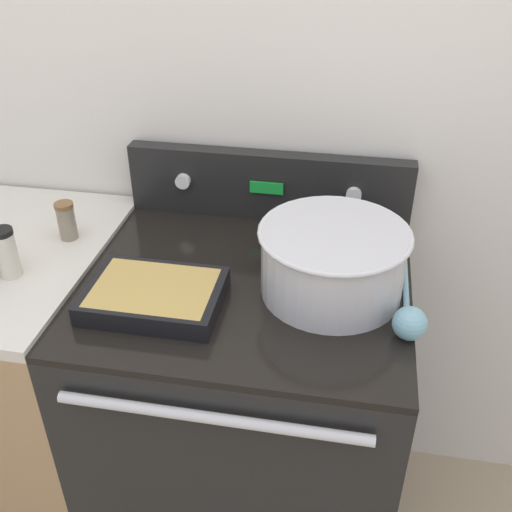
{
  "coord_description": "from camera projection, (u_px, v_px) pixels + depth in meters",
  "views": [
    {
      "loc": [
        0.23,
        -0.79,
        1.74
      ],
      "look_at": [
        0.02,
        0.36,
        0.98
      ],
      "focal_mm": 42.0,
      "sensor_mm": 36.0,
      "label": 1
    }
  ],
  "objects": [
    {
      "name": "kitchen_wall",
      "position": [
        273.0,
        94.0,
        1.55
      ],
      "size": [
        8.0,
        0.05,
        2.5
      ],
      "color": "silver",
      "rests_on": "ground_plane"
    },
    {
      "name": "stove_range",
      "position": [
        248.0,
        415.0,
        1.66
      ],
      "size": [
        0.77,
        0.71,
        0.92
      ],
      "color": "black",
      "rests_on": "ground_plane"
    },
    {
      "name": "control_panel",
      "position": [
        268.0,
        186.0,
        1.62
      ],
      "size": [
        0.77,
        0.07,
        0.19
      ],
      "color": "black",
      "rests_on": "stove_range"
    },
    {
      "name": "side_counter",
      "position": [
        24.0,
        383.0,
        1.76
      ],
      "size": [
        0.58,
        0.68,
        0.93
      ],
      "color": "tan",
      "rests_on": "ground_plane"
    },
    {
      "name": "mixing_bowl",
      "position": [
        333.0,
        258.0,
        1.33
      ],
      "size": [
        0.34,
        0.34,
        0.16
      ],
      "color": "silver",
      "rests_on": "stove_range"
    },
    {
      "name": "casserole_dish",
      "position": [
        154.0,
        295.0,
        1.32
      ],
      "size": [
        0.3,
        0.22,
        0.05
      ],
      "color": "black",
      "rests_on": "stove_range"
    },
    {
      "name": "ladle",
      "position": [
        409.0,
        319.0,
        1.24
      ],
      "size": [
        0.07,
        0.32,
        0.07
      ],
      "color": "#7AB2C6",
      "rests_on": "stove_range"
    },
    {
      "name": "spice_jar_brown_cap",
      "position": [
        67.0,
        221.0,
        1.53
      ],
      "size": [
        0.05,
        0.05,
        0.1
      ],
      "color": "gray",
      "rests_on": "side_counter"
    },
    {
      "name": "spice_jar_black_cap",
      "position": [
        6.0,
        253.0,
        1.38
      ],
      "size": [
        0.05,
        0.05,
        0.12
      ],
      "color": "beige",
      "rests_on": "side_counter"
    }
  ]
}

